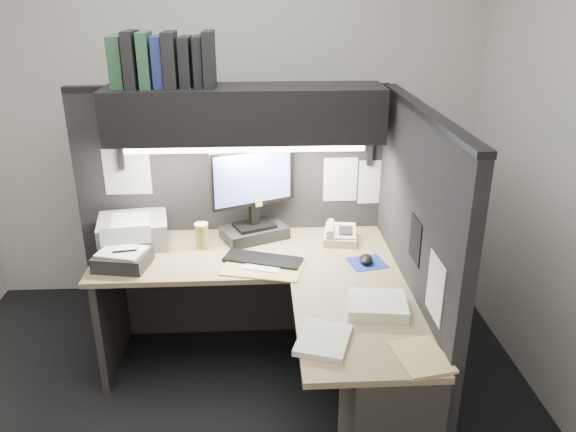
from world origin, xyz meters
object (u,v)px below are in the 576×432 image
at_px(overhead_shelf, 245,113).
at_px(coffee_cup, 202,236).
at_px(telephone, 340,235).
at_px(notebook_stack, 123,259).
at_px(monitor, 254,204).
at_px(keyboard, 263,260).
at_px(printer, 133,231).
at_px(desk, 307,349).

xyz_separation_m(overhead_shelf, coffee_cup, (-0.27, -0.12, -0.70)).
distance_m(overhead_shelf, telephone, 0.92).
distance_m(overhead_shelf, notebook_stack, 1.05).
bearing_deg(monitor, notebook_stack, -179.00).
distance_m(monitor, keyboard, 0.39).
height_order(telephone, coffee_cup, coffee_cup).
relative_size(telephone, printer, 0.52).
relative_size(keyboard, notebook_stack, 1.58).
bearing_deg(printer, overhead_shelf, -7.47).
relative_size(overhead_shelf, monitor, 2.73).
bearing_deg(overhead_shelf, telephone, -7.73).
bearing_deg(coffee_cup, desk, -48.13).
bearing_deg(desk, printer, 143.79).
relative_size(overhead_shelf, notebook_stack, 5.61).
bearing_deg(telephone, printer, -173.70).
xyz_separation_m(desk, printer, (-0.98, 0.72, 0.37)).
height_order(printer, notebook_stack, printer).
bearing_deg(coffee_cup, notebook_stack, -151.84).
relative_size(overhead_shelf, coffee_cup, 10.86).
xyz_separation_m(desk, coffee_cup, (-0.57, 0.64, 0.36)).
bearing_deg(notebook_stack, desk, -22.90).
bearing_deg(keyboard, coffee_cup, 169.18).
relative_size(monitor, coffee_cup, 3.97).
xyz_separation_m(desk, keyboard, (-0.22, 0.43, 0.30)).
distance_m(monitor, notebook_stack, 0.82).
bearing_deg(notebook_stack, telephone, 11.92).
bearing_deg(desk, monitor, 109.31).
bearing_deg(keyboard, telephone, 46.41).
distance_m(overhead_shelf, printer, 0.97).
height_order(overhead_shelf, printer, overhead_shelf).
xyz_separation_m(coffee_cup, printer, (-0.41, 0.08, 0.01)).
relative_size(telephone, coffee_cup, 1.45).
bearing_deg(keyboard, overhead_shelf, 123.78).
xyz_separation_m(keyboard, telephone, (0.47, 0.24, 0.03)).
xyz_separation_m(monitor, keyboard, (0.05, -0.32, -0.21)).
bearing_deg(overhead_shelf, notebook_stack, -153.81).
relative_size(desk, coffee_cup, 11.91).
height_order(coffee_cup, printer, printer).
bearing_deg(keyboard, monitor, 117.47).
height_order(overhead_shelf, coffee_cup, overhead_shelf).
relative_size(desk, monitor, 3.00).
height_order(desk, overhead_shelf, overhead_shelf).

